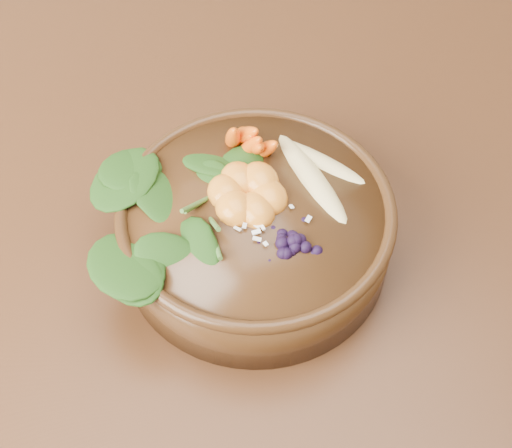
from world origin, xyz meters
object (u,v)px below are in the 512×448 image
object	(u,v)px
blueberry_pile	(295,233)
kale_heap	(186,178)
mandarin_cluster	(247,186)
stoneware_bowl	(256,230)
banana_halves	(317,160)
dining_table	(364,153)
carrot_cluster	(252,115)

from	to	relation	value
blueberry_pile	kale_heap	bearing A→B (deg)	127.01
mandarin_cluster	stoneware_bowl	bearing A→B (deg)	-81.13
kale_heap	banana_halves	bearing A→B (deg)	-8.34
dining_table	carrot_cluster	distance (m)	0.29
dining_table	kale_heap	world-z (taller)	kale_heap
mandarin_cluster	banana_halves	bearing A→B (deg)	5.46
dining_table	stoneware_bowl	size ratio (longest dim) A/B	5.94
banana_halves	blueberry_pile	world-z (taller)	blueberry_pile
stoneware_bowl	blueberry_pile	xyz separation A→B (m)	(0.02, -0.05, 0.05)
kale_heap	banana_halves	world-z (taller)	kale_heap
dining_table	blueberry_pile	size ratio (longest dim) A/B	12.85
dining_table	kale_heap	size ratio (longest dim) A/B	9.06
kale_heap	mandarin_cluster	world-z (taller)	kale_heap
banana_halves	kale_heap	bearing A→B (deg)	156.45
mandarin_cluster	blueberry_pile	xyz separation A→B (m)	(0.02, -0.07, 0.00)
stoneware_bowl	mandarin_cluster	world-z (taller)	mandarin_cluster
carrot_cluster	banana_halves	size ratio (longest dim) A/B	0.49
dining_table	stoneware_bowl	world-z (taller)	stoneware_bowl
kale_heap	blueberry_pile	size ratio (longest dim) A/B	1.42
dining_table	mandarin_cluster	size ratio (longest dim) A/B	18.71
kale_heap	banana_halves	size ratio (longest dim) A/B	1.16
banana_halves	blueberry_pile	xyz separation A→B (m)	(-0.06, -0.08, 0.01)
dining_table	stoneware_bowl	distance (m)	0.29
dining_table	stoneware_bowl	xyz separation A→B (m)	(-0.21, -0.16, 0.13)
dining_table	blueberry_pile	bearing A→B (deg)	-133.50
mandarin_cluster	blueberry_pile	size ratio (longest dim) A/B	0.69
dining_table	carrot_cluster	bearing A→B (deg)	-158.84
dining_table	banana_halves	world-z (taller)	banana_halves
stoneware_bowl	mandarin_cluster	bearing A→B (deg)	98.87
carrot_cluster	blueberry_pile	size ratio (longest dim) A/B	0.60
carrot_cluster	banana_halves	world-z (taller)	carrot_cluster
dining_table	banana_halves	size ratio (longest dim) A/B	10.49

